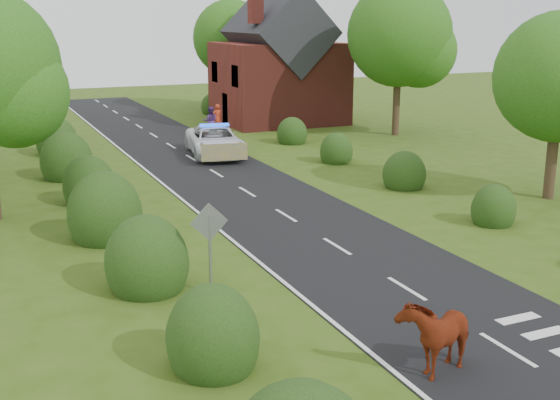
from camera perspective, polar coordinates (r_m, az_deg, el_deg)
name	(u,v)px	position (r m, az deg, el deg)	size (l,w,h in m)	color
ground	(407,289)	(19.81, 10.26, -7.15)	(120.00, 120.00, 0.00)	#314C10
road	(223,178)	(32.70, -4.62, 1.82)	(6.00, 70.00, 0.02)	black
road_markings	(204,191)	(30.29, -6.16, 0.76)	(4.96, 70.00, 0.01)	white
hedgerow_left	(92,192)	(27.85, -15.04, 0.62)	(2.75, 50.41, 3.00)	#1A3410
hedgerow_right	(389,170)	(32.11, 8.85, 2.44)	(2.10, 45.78, 2.10)	#1A3410
tree_right_b	(405,39)	(44.52, 10.09, 12.78)	(6.56, 6.40, 9.40)	#332316
tree_right_c	(235,41)	(56.54, -3.66, 12.75)	(6.15, 6.00, 8.58)	#332316
road_sign	(210,235)	(18.82, -5.74, -2.81)	(1.06, 0.08, 2.53)	gray
house	(279,68)	(49.45, -0.12, 10.69)	(8.00, 7.40, 9.17)	maroon
cow	(435,338)	(15.48, 12.51, -10.89)	(1.05, 1.99, 1.41)	maroon
police_van	(215,141)	(37.88, -5.32, 4.80)	(3.50, 6.04, 1.72)	white
pedestrian_red	(217,118)	(45.67, -5.13, 6.65)	(0.66, 0.43, 1.80)	#B0331C
pedestrian_purple	(210,121)	(44.33, -5.68, 6.40)	(0.88, 0.69, 1.81)	#512C6E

